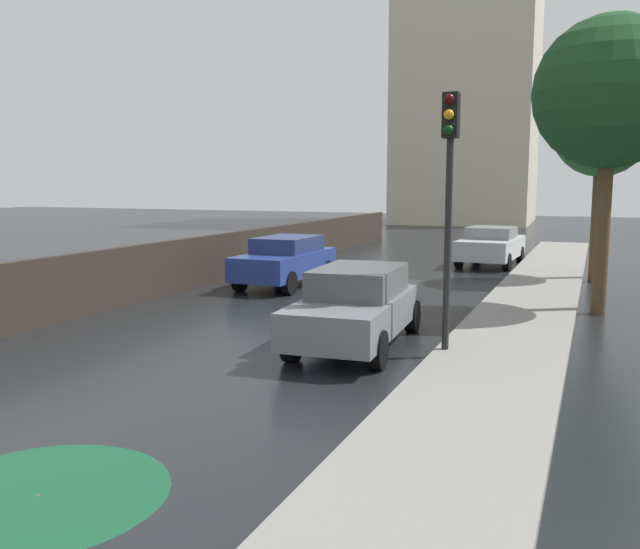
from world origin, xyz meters
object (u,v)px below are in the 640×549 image
(car_silver_far_ahead, at_px, (491,245))
(car_blue_behind_camera, at_px, (286,260))
(street_tree_mid, at_px, (610,94))
(traffic_light, at_px, (449,174))
(car_grey_mid_road, at_px, (358,305))
(street_tree_near, at_px, (602,130))

(car_silver_far_ahead, distance_m, car_blue_behind_camera, 8.90)
(car_blue_behind_camera, bearing_deg, street_tree_mid, 172.64)
(car_blue_behind_camera, xyz_separation_m, traffic_light, (6.07, -6.35, 2.40))
(car_silver_far_ahead, bearing_deg, traffic_light, -81.70)
(car_silver_far_ahead, distance_m, street_tree_mid, 10.26)
(car_blue_behind_camera, xyz_separation_m, street_tree_mid, (8.55, -1.12, 4.22))
(car_grey_mid_road, bearing_deg, street_tree_mid, 46.51)
(street_tree_mid, bearing_deg, traffic_light, -115.36)
(car_grey_mid_road, bearing_deg, street_tree_near, 65.41)
(car_blue_behind_camera, relative_size, street_tree_near, 0.67)
(car_grey_mid_road, relative_size, street_tree_near, 0.75)
(car_grey_mid_road, height_order, car_blue_behind_camera, car_grey_mid_road)
(car_silver_far_ahead, distance_m, street_tree_near, 6.06)
(car_blue_behind_camera, xyz_separation_m, street_tree_near, (8.42, 4.44, 3.82))
(car_silver_far_ahead, xyz_separation_m, street_tree_near, (3.57, -3.02, 3.86))
(street_tree_near, bearing_deg, car_silver_far_ahead, 139.80)
(street_tree_near, bearing_deg, car_blue_behind_camera, -152.21)
(traffic_light, bearing_deg, car_grey_mid_road, 172.26)
(car_grey_mid_road, bearing_deg, car_blue_behind_camera, 121.97)
(car_blue_behind_camera, height_order, street_tree_mid, street_tree_mid)
(car_blue_behind_camera, bearing_deg, traffic_light, 133.86)
(car_blue_behind_camera, relative_size, street_tree_mid, 0.61)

